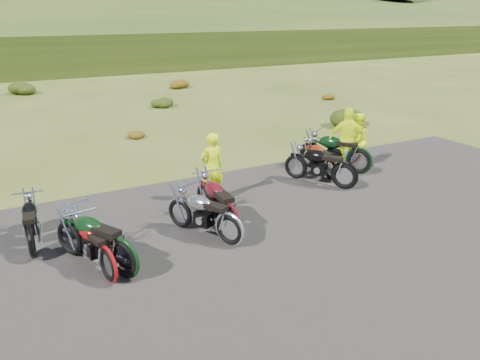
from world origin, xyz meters
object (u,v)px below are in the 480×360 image
motorcycle_3 (230,246)px  motorcycle_7 (358,175)px  person_middle (212,168)px  motorcycle_0 (34,258)px

motorcycle_3 → motorcycle_7: size_ratio=0.90×
person_middle → motorcycle_0: bearing=8.5°
motorcycle_3 → motorcycle_7: bearing=-92.9°
motorcycle_3 → person_middle: 2.67m
motorcycle_0 → person_middle: size_ratio=1.09×
motorcycle_0 → person_middle: person_middle is taller
motorcycle_0 → motorcycle_3: (3.67, -1.38, 0.00)m
motorcycle_0 → motorcycle_7: motorcycle_7 is taller
motorcycle_0 → motorcycle_3: size_ratio=0.93×
motorcycle_0 → person_middle: 4.59m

